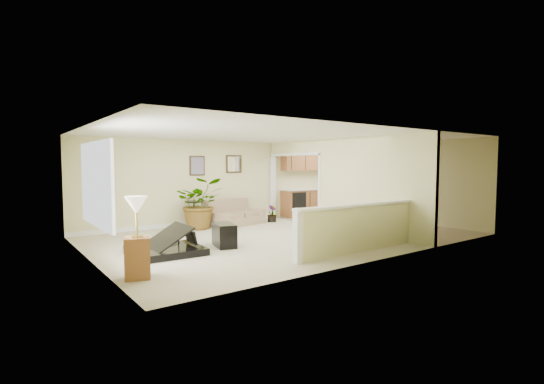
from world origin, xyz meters
TOP-DOWN VIEW (x-y plane):
  - floor at (0.00, 0.00)m, footprint 9.00×9.00m
  - back_wall at (0.00, 3.00)m, footprint 9.00×0.04m
  - front_wall at (0.00, -3.00)m, footprint 9.00×0.04m
  - left_wall at (-4.50, 0.00)m, footprint 0.04×6.00m
  - right_wall at (4.50, 0.00)m, footprint 0.04×6.00m
  - ceiling at (0.00, 0.00)m, footprint 9.00×6.00m
  - kitchen_vinyl at (3.15, 0.00)m, footprint 2.70×6.00m
  - interior_partition at (1.80, 0.25)m, footprint 0.18×5.99m
  - pony_half_wall at (0.08, -2.30)m, footprint 3.42×0.22m
  - left_window at (-4.49, -0.50)m, footprint 0.05×2.15m
  - wall_art_left at (-0.95, 2.97)m, footprint 0.48×0.04m
  - wall_mirror at (0.30, 2.97)m, footprint 0.55×0.04m
  - kitchen_cabinets at (3.19, 2.73)m, footprint 2.36×0.65m
  - piano at (-3.18, -0.09)m, footprint 1.62×1.68m
  - piano_bench at (-1.85, -0.22)m, footprint 0.56×0.83m
  - loveseat at (-0.06, 2.37)m, footprint 1.94×1.38m
  - accent_table at (-1.22, 2.65)m, footprint 0.51×0.51m
  - palm_plant at (-1.21, 2.26)m, footprint 1.61×1.52m
  - small_plant at (1.17, 2.13)m, footprint 0.36×0.36m
  - lamp_stand at (-4.13, -1.53)m, footprint 0.48×0.48m

SIDE VIEW (x-z plane):
  - floor at x=0.00m, z-range 0.00..0.00m
  - kitchen_vinyl at x=3.15m, z-range 0.00..0.01m
  - small_plant at x=1.17m, z-range -0.04..0.48m
  - piano_bench at x=-1.85m, z-range 0.00..0.51m
  - loveseat at x=-0.06m, z-range -0.12..0.85m
  - accent_table at x=-1.22m, z-range 0.10..0.85m
  - pony_half_wall at x=0.08m, z-range 0.02..1.02m
  - piano at x=-3.18m, z-range -0.10..1.17m
  - lamp_stand at x=-4.13m, z-range -0.10..1.19m
  - palm_plant at x=-1.21m, z-range -0.01..1.42m
  - kitchen_cabinets at x=3.19m, z-range -0.29..2.03m
  - interior_partition at x=1.80m, z-range -0.03..2.47m
  - back_wall at x=0.00m, z-range 0.00..2.50m
  - front_wall at x=0.00m, z-range 0.00..2.50m
  - left_wall at x=-4.50m, z-range 0.00..2.50m
  - right_wall at x=4.50m, z-range 0.00..2.50m
  - left_window at x=-4.49m, z-range 0.73..2.17m
  - wall_art_left at x=-0.95m, z-range 1.46..2.04m
  - wall_mirror at x=0.30m, z-range 1.52..2.08m
  - ceiling at x=0.00m, z-range 2.48..2.52m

